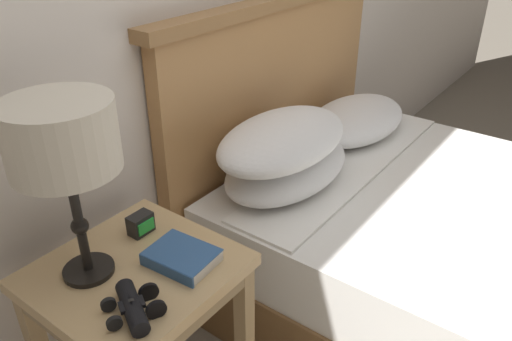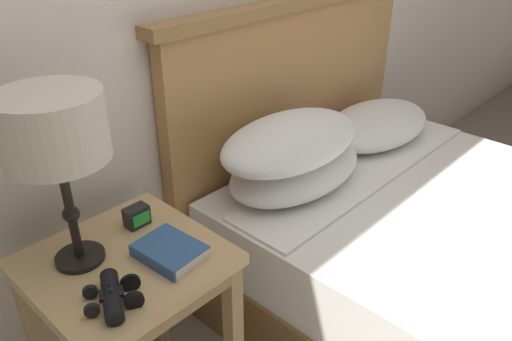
{
  "view_description": "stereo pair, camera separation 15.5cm",
  "coord_description": "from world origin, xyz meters",
  "px_view_note": "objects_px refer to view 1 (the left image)",
  "views": [
    {
      "loc": [
        -1.2,
        -0.26,
        1.49
      ],
      "look_at": [
        -0.12,
        0.56,
        0.74
      ],
      "focal_mm": 35.0,
      "sensor_mm": 36.0,
      "label": 1
    },
    {
      "loc": [
        -1.1,
        -0.37,
        1.49
      ],
      "look_at": [
        -0.12,
        0.56,
        0.74
      ],
      "focal_mm": 35.0,
      "sensor_mm": 36.0,
      "label": 2
    }
  ],
  "objects_px": {
    "bed": "(457,253)",
    "alarm_clock": "(141,224)",
    "nightstand": "(139,296)",
    "binoculars_pair": "(133,307)",
    "book_on_nightstand": "(182,257)",
    "table_lamp": "(62,142)"
  },
  "relations": [
    {
      "from": "table_lamp",
      "to": "bed",
      "type": "bearing_deg",
      "value": -30.6
    },
    {
      "from": "binoculars_pair",
      "to": "alarm_clock",
      "type": "bearing_deg",
      "value": 44.98
    },
    {
      "from": "alarm_clock",
      "to": "binoculars_pair",
      "type": "bearing_deg",
      "value": -135.02
    },
    {
      "from": "bed",
      "to": "table_lamp",
      "type": "xyz_separation_m",
      "value": [
        -1.11,
        0.66,
        0.7
      ]
    },
    {
      "from": "book_on_nightstand",
      "to": "bed",
      "type": "bearing_deg",
      "value": -27.59
    },
    {
      "from": "table_lamp",
      "to": "alarm_clock",
      "type": "distance_m",
      "value": 0.4
    },
    {
      "from": "book_on_nightstand",
      "to": "table_lamp",
      "type": "bearing_deg",
      "value": 135.88
    },
    {
      "from": "bed",
      "to": "binoculars_pair",
      "type": "distance_m",
      "value": 1.27
    },
    {
      "from": "book_on_nightstand",
      "to": "binoculars_pair",
      "type": "distance_m",
      "value": 0.2
    },
    {
      "from": "bed",
      "to": "alarm_clock",
      "type": "height_order",
      "value": "bed"
    },
    {
      "from": "table_lamp",
      "to": "binoculars_pair",
      "type": "xyz_separation_m",
      "value": [
        -0.03,
        -0.21,
        -0.35
      ]
    },
    {
      "from": "alarm_clock",
      "to": "nightstand",
      "type": "bearing_deg",
      "value": -139.0
    },
    {
      "from": "nightstand",
      "to": "binoculars_pair",
      "type": "distance_m",
      "value": 0.21
    },
    {
      "from": "table_lamp",
      "to": "binoculars_pair",
      "type": "bearing_deg",
      "value": -98.24
    },
    {
      "from": "bed",
      "to": "alarm_clock",
      "type": "xyz_separation_m",
      "value": [
        -0.91,
        0.68,
        0.36
      ]
    },
    {
      "from": "nightstand",
      "to": "book_on_nightstand",
      "type": "height_order",
      "value": "book_on_nightstand"
    },
    {
      "from": "binoculars_pair",
      "to": "alarm_clock",
      "type": "xyz_separation_m",
      "value": [
        0.23,
        0.23,
        0.01
      ]
    },
    {
      "from": "bed",
      "to": "table_lamp",
      "type": "height_order",
      "value": "bed"
    },
    {
      "from": "nightstand",
      "to": "table_lamp",
      "type": "distance_m",
      "value": 0.49
    },
    {
      "from": "bed",
      "to": "table_lamp",
      "type": "distance_m",
      "value": 1.47
    },
    {
      "from": "nightstand",
      "to": "binoculars_pair",
      "type": "xyz_separation_m",
      "value": [
        -0.11,
        -0.13,
        0.12
      ]
    },
    {
      "from": "nightstand",
      "to": "alarm_clock",
      "type": "xyz_separation_m",
      "value": [
        0.12,
        0.1,
        0.13
      ]
    }
  ]
}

